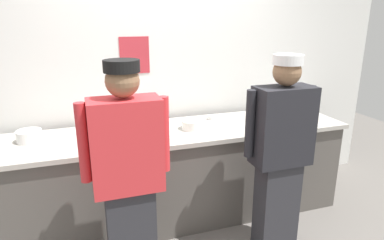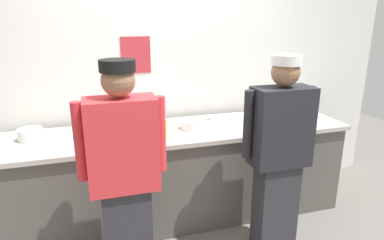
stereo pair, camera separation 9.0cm
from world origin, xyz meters
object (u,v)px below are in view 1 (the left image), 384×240
Objects in this scene: chef_center at (280,152)px; plate_stack_front at (192,125)px; mixing_bowl_steel at (271,110)px; squeeze_bottle_primary at (165,128)px; chef_near_left at (128,176)px; ramekin_red_sauce at (212,117)px; sheet_tray at (113,137)px; plate_stack_rear at (29,136)px; ramekin_orange_sauce at (257,122)px.

plate_stack_front is at bearing 125.96° from chef_center.
squeeze_bottle_primary is (-1.20, -0.32, 0.03)m from mixing_bowl_steel.
chef_near_left is 0.67m from squeeze_bottle_primary.
sheet_tray is at bearing -166.34° from ramekin_red_sauce.
ramekin_red_sauce is at bearing 170.57° from mixing_bowl_steel.
chef_near_left is at bearing -151.65° from mixing_bowl_steel.
squeeze_bottle_primary is at bearing -144.44° from ramekin_red_sauce.
chef_near_left is 1.09m from plate_stack_rear.
squeeze_bottle_primary is (-0.31, -0.20, 0.06)m from plate_stack_front.
plate_stack_front reaches higher than sheet_tray.
mixing_bowl_steel reaches higher than ramekin_orange_sauce.
sheet_tray is 0.45m from squeeze_bottle_primary.
sheet_tray is 2.27× the size of squeeze_bottle_primary.
plate_stack_front is 2.24× the size of ramekin_red_sauce.
plate_stack_rear is 2.02m from ramekin_orange_sauce.
chef_center is 7.96× the size of plate_stack_front.
squeeze_bottle_primary reaches higher than plate_stack_rear.
plate_stack_rear reaches higher than ramekin_orange_sauce.
chef_near_left is at bearing -133.57° from plate_stack_front.
chef_near_left is 7.81× the size of squeeze_bottle_primary.
ramekin_orange_sauce is (-0.26, -0.19, -0.05)m from mixing_bowl_steel.
chef_center is 0.64m from ramekin_orange_sauce.
mixing_bowl_steel is at bearing 63.96° from chef_center.
ramekin_orange_sauce is at bearing -143.56° from mixing_bowl_steel.
chef_near_left reaches higher than sheet_tray.
plate_stack_front is 0.56× the size of mixing_bowl_steel.
ramekin_orange_sauce is 0.94× the size of ramekin_red_sauce.
ramekin_orange_sauce is (0.63, -0.07, -0.02)m from plate_stack_front.
plate_stack_front reaches higher than ramekin_red_sauce.
mixing_bowl_steel is 4.22× the size of ramekin_orange_sauce.
chef_center reaches higher than plate_stack_rear.
ramekin_red_sauce is at bearing 140.42° from ramekin_orange_sauce.
plate_stack_front is at bearing 46.43° from chef_near_left.
sheet_tray is (-0.02, 0.72, 0.03)m from chef_near_left.
mixing_bowl_steel is 3.97× the size of ramekin_red_sauce.
chef_near_left is 4.52× the size of mixing_bowl_steel.
chef_center is 0.95m from squeeze_bottle_primary.
chef_center is at bearing -28.82° from sheet_tray.
chef_center is 0.90m from mixing_bowl_steel.
plate_stack_rear is 0.68m from sheet_tray.
ramekin_orange_sauce is at bearing 77.46° from chef_center.
sheet_tray is (-1.21, 0.67, 0.04)m from chef_center.
chef_center is 1.39m from sheet_tray.
ramekin_orange_sauce is (0.14, 0.62, 0.05)m from chef_center.
plate_stack_front reaches higher than ramekin_orange_sauce.
plate_stack_rear is at bearing 174.82° from ramekin_orange_sauce.
plate_stack_front is at bearing -141.33° from ramekin_red_sauce.
squeeze_bottle_primary is at bearing -147.49° from plate_stack_front.
ramekin_red_sauce is at bearing 13.66° from sheet_tray.
squeeze_bottle_primary is at bearing -16.36° from plate_stack_rear.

